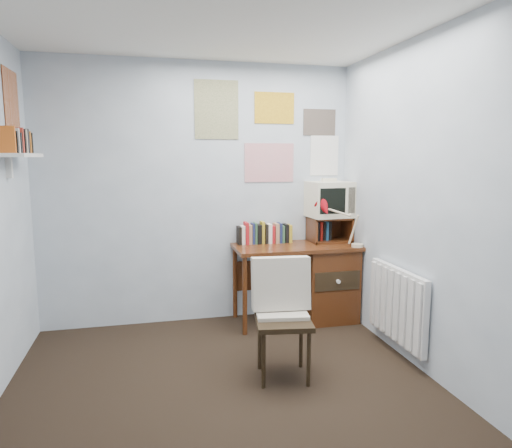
{
  "coord_description": "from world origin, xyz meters",
  "views": [
    {
      "loc": [
        -0.49,
        -2.65,
        1.61
      ],
      "look_at": [
        0.36,
        0.91,
        1.07
      ],
      "focal_mm": 32.0,
      "sensor_mm": 36.0,
      "label": 1
    }
  ],
  "objects": [
    {
      "name": "right_wall",
      "position": [
        1.5,
        0.0,
        1.25
      ],
      "size": [
        0.02,
        3.5,
        2.5
      ],
      "primitive_type": "cube",
      "color": "silver",
      "rests_on": "ground"
    },
    {
      "name": "posters_back",
      "position": [
        0.7,
        1.74,
        1.85
      ],
      "size": [
        1.2,
        0.01,
        0.9
      ],
      "primitive_type": "cube",
      "color": "white",
      "rests_on": "back_wall"
    },
    {
      "name": "wall_shelf",
      "position": [
        -1.4,
        1.1,
        1.62
      ],
      "size": [
        0.2,
        0.62,
        0.24
      ],
      "primitive_type": "cube",
      "color": "white",
      "rests_on": "left_wall"
    },
    {
      "name": "tv_riser",
      "position": [
        1.29,
        1.59,
        0.89
      ],
      "size": [
        0.4,
        0.3,
        0.25
      ],
      "primitive_type": "cube",
      "color": "#552A13",
      "rests_on": "desk"
    },
    {
      "name": "book_row",
      "position": [
        0.66,
        1.66,
        0.87
      ],
      "size": [
        0.6,
        0.14,
        0.22
      ],
      "primitive_type": "cube",
      "color": "#552A13",
      "rests_on": "desk"
    },
    {
      "name": "radiator",
      "position": [
        1.46,
        0.55,
        0.42
      ],
      "size": [
        0.09,
        0.8,
        0.6
      ],
      "primitive_type": "cube",
      "color": "white",
      "rests_on": "right_wall"
    },
    {
      "name": "crt_tv",
      "position": [
        1.28,
        1.61,
        1.2
      ],
      "size": [
        0.43,
        0.4,
        0.39
      ],
      "primitive_type": "cube",
      "rotation": [
        0.0,
        0.0,
        0.07
      ],
      "color": "beige",
      "rests_on": "tv_riser"
    },
    {
      "name": "desk_lamp",
      "position": [
        1.44,
        1.26,
        0.96
      ],
      "size": [
        0.32,
        0.29,
        0.4
      ],
      "primitive_type": "cube",
      "rotation": [
        0.0,
        0.0,
        -0.19
      ],
      "color": "#B40C16",
      "rests_on": "desk"
    },
    {
      "name": "ground",
      "position": [
        0.0,
        0.0,
        0.0
      ],
      "size": [
        3.5,
        3.5,
        0.0
      ],
      "primitive_type": "plane",
      "color": "black",
      "rests_on": "ground"
    },
    {
      "name": "desk",
      "position": [
        1.17,
        1.48,
        0.41
      ],
      "size": [
        1.2,
        0.55,
        0.76
      ],
      "color": "#552A13",
      "rests_on": "ground"
    },
    {
      "name": "back_wall",
      "position": [
        0.0,
        1.75,
        1.25
      ],
      "size": [
        3.0,
        0.02,
        2.5
      ],
      "primitive_type": "cube",
      "color": "silver",
      "rests_on": "ground"
    },
    {
      "name": "desk_chair",
      "position": [
        0.44,
        0.38,
        0.42
      ],
      "size": [
        0.49,
        0.47,
        0.85
      ],
      "primitive_type": "cube",
      "rotation": [
        0.0,
        0.0,
        -0.15
      ],
      "color": "black",
      "rests_on": "ground"
    },
    {
      "name": "posters_left",
      "position": [
        -1.49,
        1.1,
        2.0
      ],
      "size": [
        0.01,
        0.7,
        0.6
      ],
      "primitive_type": "cube",
      "color": "white",
      "rests_on": "left_wall"
    }
  ]
}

